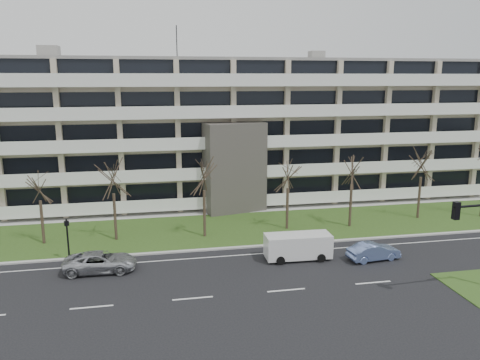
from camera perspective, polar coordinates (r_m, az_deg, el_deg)
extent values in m
plane|color=black|center=(30.92, 5.66, -13.23)|extent=(160.00, 160.00, 0.00)
cube|color=#2E4717|center=(42.64, 0.69, -5.79)|extent=(90.00, 10.00, 0.06)
cube|color=#B2B2AD|center=(38.02, 2.22, -8.06)|extent=(90.00, 0.35, 0.12)
cube|color=#B2B2AD|center=(47.79, -0.63, -3.76)|extent=(90.00, 2.00, 0.08)
cube|color=white|center=(36.67, 2.75, -8.94)|extent=(90.00, 0.12, 0.01)
cube|color=#C6B49A|center=(53.13, -2.00, 6.09)|extent=(60.00, 12.00, 15.00)
cube|color=gray|center=(52.84, -2.07, 14.36)|extent=(60.50, 12.50, 0.30)
cube|color=#4C4742|center=(46.75, -0.64, 1.50)|extent=(6.39, 3.69, 9.00)
cube|color=black|center=(47.09, -0.59, -1.53)|extent=(4.92, 1.19, 3.50)
cube|color=gray|center=(53.16, -22.27, 14.27)|extent=(2.00, 2.00, 1.20)
cylinder|color=black|center=(52.40, -7.72, 16.30)|extent=(0.10, 0.10, 3.50)
cube|color=black|center=(48.20, -0.85, -1.08)|extent=(58.00, 0.10, 1.80)
cube|color=white|center=(47.92, -0.70, -3.01)|extent=(58.00, 1.40, 0.22)
cube|color=white|center=(47.15, -0.56, -2.52)|extent=(58.00, 0.08, 1.00)
cube|color=black|center=(47.59, -0.86, 2.43)|extent=(58.00, 0.10, 1.80)
cube|color=white|center=(47.22, -0.71, 0.50)|extent=(58.00, 1.40, 0.22)
cube|color=white|center=(46.47, -0.57, 1.06)|extent=(58.00, 0.08, 1.00)
cube|color=black|center=(47.16, -0.87, 6.02)|extent=(58.00, 0.10, 1.80)
cube|color=white|center=(46.69, -0.72, 4.10)|extent=(58.00, 1.40, 0.22)
cube|color=white|center=(45.97, -0.58, 4.73)|extent=(58.00, 0.08, 1.00)
cube|color=black|center=(46.92, -0.88, 9.67)|extent=(58.00, 0.10, 1.80)
cube|color=white|center=(46.35, -0.73, 7.77)|extent=(58.00, 1.40, 0.22)
cube|color=white|center=(45.67, -0.58, 8.46)|extent=(58.00, 0.08, 1.00)
cube|color=black|center=(46.87, -0.89, 13.33)|extent=(58.00, 0.10, 1.80)
cube|color=white|center=(46.20, -0.74, 11.48)|extent=(58.00, 1.40, 0.22)
cube|color=white|center=(45.56, -0.59, 12.23)|extent=(58.00, 0.08, 1.00)
imported|color=#B4B6BC|center=(34.67, -16.67, -9.54)|extent=(5.07, 2.46, 1.39)
imported|color=#7992D2|center=(36.62, 15.97, -8.37)|extent=(4.08, 1.83, 1.30)
cube|color=white|center=(35.54, 7.07, -7.94)|extent=(4.95, 1.95, 1.72)
cube|color=black|center=(35.37, 7.09, -7.18)|extent=(4.58, 1.81, 0.64)
cube|color=white|center=(36.28, 10.61, -7.86)|extent=(0.37, 1.73, 1.09)
cylinder|color=black|center=(34.60, 4.97, -9.76)|extent=(0.64, 0.24, 0.64)
cylinder|color=black|center=(36.24, 4.26, -8.70)|extent=(0.64, 0.24, 0.64)
cylinder|color=black|center=(35.45, 9.88, -9.35)|extent=(0.64, 0.24, 0.64)
cylinder|color=black|center=(37.05, 8.96, -8.34)|extent=(0.64, 0.24, 0.64)
cube|color=black|center=(29.65, 24.84, -3.41)|extent=(0.35, 0.35, 1.05)
sphere|color=red|center=(29.57, 24.90, -2.78)|extent=(0.21, 0.21, 0.21)
sphere|color=orange|center=(29.65, 24.84, -3.41)|extent=(0.21, 0.21, 0.21)
sphere|color=green|center=(29.74, 24.79, -4.03)|extent=(0.21, 0.21, 0.21)
cylinder|color=black|center=(36.76, -20.24, -6.94)|extent=(0.13, 0.13, 3.30)
cube|color=black|center=(36.37, -20.40, -4.98)|extent=(0.38, 0.34, 0.35)
sphere|color=red|center=(36.37, -20.40, -4.98)|extent=(0.15, 0.15, 0.15)
cylinder|color=#382B21|center=(41.33, -22.96, -4.79)|extent=(0.24, 0.24, 3.65)
cylinder|color=#382B21|center=(40.26, -14.99, -4.39)|extent=(0.24, 0.24, 4.01)
cylinder|color=#382B21|center=(39.81, -4.36, -4.13)|extent=(0.24, 0.24, 4.08)
cylinder|color=#382B21|center=(41.95, 5.78, -3.51)|extent=(0.24, 0.24, 3.77)
cylinder|color=#382B21|center=(43.55, 13.32, -3.05)|extent=(0.24, 0.24, 3.97)
cylinder|color=#382B21|center=(48.03, 20.99, -2.04)|extent=(0.24, 0.24, 4.09)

